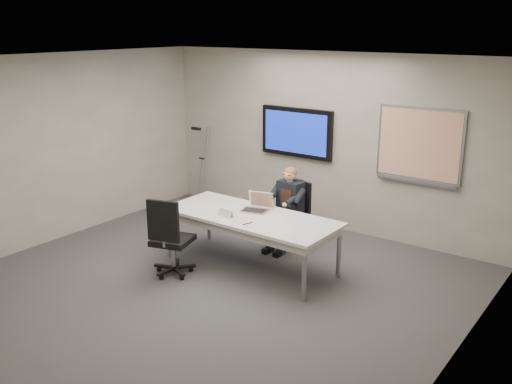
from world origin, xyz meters
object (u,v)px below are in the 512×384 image
Objects in this scene: conference_table at (250,221)px; laptop at (257,206)px; office_chair_far at (293,225)px; seated_person at (284,217)px; office_chair_near at (171,251)px.

conference_table is 5.93× the size of laptop.
seated_person is (-0.01, -0.23, 0.19)m from office_chair_far.
office_chair_far is 0.29m from seated_person.
laptop is (-0.04, -0.60, 0.32)m from seated_person.
seated_person is 2.96× the size of laptop.
office_chair_far is at bearing -126.48° from office_chair_near.
conference_table is at bearing -85.49° from seated_person.
office_chair_near is at bearing -128.20° from conference_table.
laptop is (-0.04, 0.21, 0.15)m from conference_table.
conference_table is 2.24× the size of office_chair_near.
office_chair_far is at bearing 91.88° from seated_person.
office_chair_far is 0.97m from laptop.
conference_table is 1.11m from office_chair_far.
office_chair_near is at bearing -107.48° from seated_person.
office_chair_far is 0.80× the size of seated_person.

